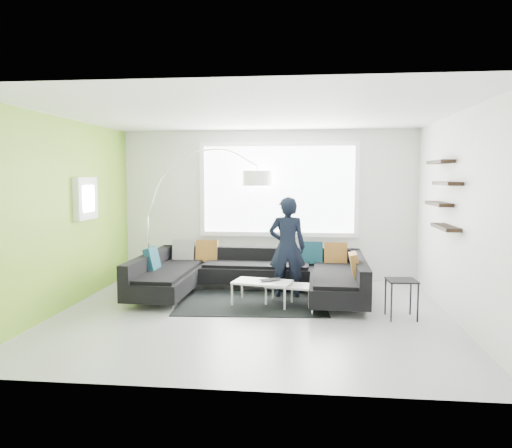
# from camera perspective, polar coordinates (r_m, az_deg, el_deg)

# --- Properties ---
(ground) EXTENTS (5.50, 5.50, 0.00)m
(ground) POSITION_cam_1_polar(r_m,az_deg,el_deg) (7.15, -0.39, -10.32)
(ground) COLOR #949499
(ground) RESTS_ON ground
(room_shell) EXTENTS (5.54, 5.04, 2.82)m
(room_shell) POSITION_cam_1_polar(r_m,az_deg,el_deg) (7.08, 0.09, 4.37)
(room_shell) COLOR silver
(room_shell) RESTS_ON ground
(sectional_sofa) EXTENTS (3.64, 2.29, 0.78)m
(sectional_sofa) POSITION_cam_1_polar(r_m,az_deg,el_deg) (8.09, -0.55, -5.96)
(sectional_sofa) COLOR black
(sectional_sofa) RESTS_ON ground
(rug) EXTENTS (2.35, 1.78, 0.01)m
(rug) POSITION_cam_1_polar(r_m,az_deg,el_deg) (7.79, -0.46, -8.93)
(rug) COLOR black
(rug) RESTS_ON ground
(coffee_table) EXTENTS (1.22, 0.86, 0.36)m
(coffee_table) POSITION_cam_1_polar(r_m,az_deg,el_deg) (7.66, 2.34, -7.85)
(coffee_table) COLOR silver
(coffee_table) RESTS_ON ground
(arc_lamp) EXTENTS (2.26, 0.62, 2.44)m
(arc_lamp) POSITION_cam_1_polar(r_m,az_deg,el_deg) (9.22, -12.29, 0.84)
(arc_lamp) COLOR silver
(arc_lamp) RESTS_ON ground
(side_table) EXTENTS (0.42, 0.42, 0.54)m
(side_table) POSITION_cam_1_polar(r_m,az_deg,el_deg) (7.20, 16.26, -8.23)
(side_table) COLOR black
(side_table) RESTS_ON ground
(person) EXTENTS (0.64, 0.46, 1.62)m
(person) POSITION_cam_1_polar(r_m,az_deg,el_deg) (8.02, 3.58, -2.67)
(person) COLOR black
(person) RESTS_ON ground
(laptop) EXTENTS (0.54, 0.52, 0.03)m
(laptop) POSITION_cam_1_polar(r_m,az_deg,el_deg) (7.58, 1.79, -6.48)
(laptop) COLOR black
(laptop) RESTS_ON coffee_table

